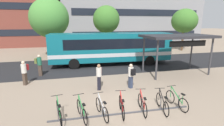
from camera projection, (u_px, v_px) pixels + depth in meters
ground at (130, 109)px, 8.52m from camera, size 200.00×200.00×0.00m
bus_lane_asphalt at (100, 65)px, 17.36m from camera, size 80.00×7.20×0.01m
city_bus at (111, 47)px, 17.20m from camera, size 12.13×3.12×3.20m
bike_rack at (123, 112)px, 8.02m from camera, size 6.82×0.27×0.70m
parked_bicycle_green_0 at (59, 112)px, 7.48m from camera, size 0.53×1.70×0.99m
parked_bicycle_green_1 at (82, 111)px, 7.58m from camera, size 0.55×1.70×0.99m
parked_bicycle_silver_2 at (102, 109)px, 7.76m from camera, size 0.52×1.71×0.99m
parked_bicycle_red_3 at (122, 106)px, 7.98m from camera, size 0.52×1.71×0.99m
parked_bicycle_red_4 at (142, 104)px, 8.18m from camera, size 0.52×1.71×0.99m
parked_bicycle_black_5 at (162, 103)px, 8.28m from camera, size 0.52×1.71×0.99m
parked_bicycle_green_6 at (177, 100)px, 8.62m from camera, size 0.52×1.72×0.99m
transit_shelter at (178, 38)px, 13.77m from camera, size 5.76×3.23×3.25m
commuter_black_pack_0 at (131, 74)px, 11.04m from camera, size 0.44×0.59×1.64m
commuter_red_pack_1 at (24, 71)px, 11.62m from camera, size 0.49×0.60×1.72m
commuter_olive_pack_2 at (39, 64)px, 13.57m from camera, size 0.56×0.39×1.75m
commuter_maroon_pack_3 at (99, 75)px, 10.77m from camera, size 0.45×0.59×1.71m
street_tree_0 at (49, 18)px, 20.12m from camera, size 4.58×4.58×7.09m
street_tree_1 at (184, 21)px, 25.27m from camera, size 3.78×3.78×6.25m
street_tree_2 at (106, 20)px, 22.33m from camera, size 3.51×3.51×6.42m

